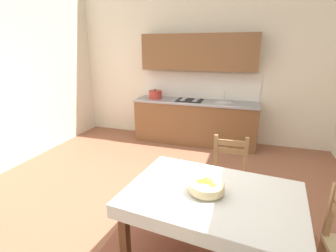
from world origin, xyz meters
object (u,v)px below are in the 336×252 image
dining_table (212,204)px  fruit_bowl (206,187)px  kitchen_cabinetry (196,103)px  dining_chair_kitchen_side (228,178)px

dining_table → fruit_bowl: size_ratio=5.18×
kitchen_cabinetry → dining_table: kitchen_cabinetry is taller
kitchen_cabinetry → fruit_bowl: (0.74, -3.12, -0.04)m
kitchen_cabinetry → dining_table: 3.21m
dining_chair_kitchen_side → kitchen_cabinetry: bearing=111.3°
fruit_bowl → dining_table: bearing=20.3°
dining_chair_kitchen_side → fruit_bowl: 0.96m
dining_table → dining_chair_kitchen_side: (0.08, 0.86, -0.19)m
dining_chair_kitchen_side → dining_table: bearing=-95.0°
dining_table → kitchen_cabinetry: bearing=104.5°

